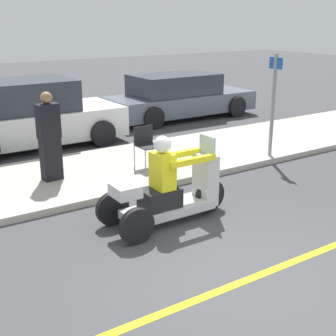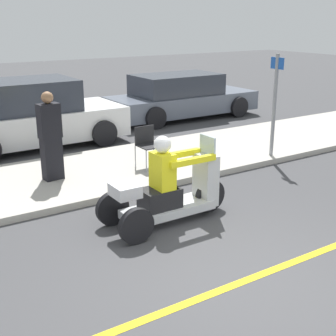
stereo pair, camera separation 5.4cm
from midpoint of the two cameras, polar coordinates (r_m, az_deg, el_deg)
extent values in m
plane|color=#424244|center=(5.91, 9.38, -13.33)|extent=(60.00, 60.00, 0.00)
cube|color=gold|center=(5.98, 10.32, -12.91)|extent=(24.00, 0.12, 0.01)
cube|color=#B2ADA3|center=(9.44, -9.73, -0.72)|extent=(28.00, 2.80, 0.12)
cylinder|color=black|center=(7.67, 4.92, -3.33)|extent=(0.53, 0.10, 0.53)
cylinder|color=black|center=(6.58, -4.07, -7.09)|extent=(0.53, 0.10, 0.53)
cylinder|color=black|center=(7.18, -7.00, -4.96)|extent=(0.53, 0.10, 0.53)
cube|color=silver|center=(7.25, -0.21, -5.03)|extent=(1.47, 0.52, 0.13)
cube|color=black|center=(7.09, -1.21, -3.67)|extent=(0.59, 0.41, 0.30)
cube|color=silver|center=(7.51, 4.38, -1.39)|extent=(0.24, 0.41, 0.83)
cube|color=silver|center=(7.36, 4.61, 2.80)|extent=(0.03, 0.37, 0.30)
cube|color=silver|center=(6.73, -5.46, -2.76)|extent=(0.36, 0.41, 0.18)
cube|color=yellow|center=(6.97, -0.89, -0.33)|extent=(0.26, 0.38, 0.55)
sphere|color=white|center=(6.86, -0.90, 2.88)|extent=(0.26, 0.26, 0.26)
cube|color=#38476B|center=(7.09, 0.54, -3.67)|extent=(0.14, 0.14, 0.30)
cube|color=#38476B|center=(7.28, -0.51, -3.09)|extent=(0.14, 0.14, 0.30)
cube|color=yellow|center=(6.99, 2.81, 0.89)|extent=(0.82, 0.09, 0.09)
cube|color=yellow|center=(7.31, 0.97, 1.66)|extent=(0.82, 0.09, 0.09)
cube|color=black|center=(8.98, -14.23, 1.09)|extent=(0.38, 0.27, 0.80)
cube|color=black|center=(8.81, -14.58, 5.56)|extent=(0.42, 0.28, 0.63)
sphere|color=#9E704C|center=(8.73, -14.80, 8.29)|extent=(0.22, 0.22, 0.22)
cylinder|color=#A5A8AD|center=(9.17, -2.93, 0.80)|extent=(0.02, 0.02, 0.44)
cylinder|color=#A5A8AD|center=(9.39, -0.63, 1.24)|extent=(0.02, 0.02, 0.44)
cylinder|color=#A5A8AD|center=(9.54, -4.29, 1.45)|extent=(0.02, 0.02, 0.44)
cylinder|color=#A5A8AD|center=(9.75, -2.04, 1.86)|extent=(0.02, 0.02, 0.44)
cube|color=#232326|center=(9.40, -2.49, 2.69)|extent=(0.44, 0.44, 0.02)
cube|color=#232326|center=(9.54, -3.19, 4.02)|extent=(0.44, 0.03, 0.38)
cube|color=silver|center=(11.93, -16.23, 5.11)|extent=(4.30, 1.87, 0.72)
cube|color=#2D333D|center=(11.74, -17.55, 8.40)|extent=(2.36, 1.68, 0.73)
cylinder|color=black|center=(11.61, -8.15, 4.22)|extent=(0.64, 0.22, 0.64)
cylinder|color=black|center=(13.29, -11.66, 5.77)|extent=(0.64, 0.22, 0.64)
cube|color=slate|center=(14.80, 1.44, 7.93)|extent=(4.76, 1.75, 0.58)
cube|color=#2D333D|center=(14.58, 0.68, 10.16)|extent=(2.62, 1.57, 0.62)
cylinder|color=black|center=(15.10, 8.22, 7.39)|extent=(0.64, 0.22, 0.64)
cylinder|color=black|center=(16.42, 4.17, 8.38)|extent=(0.64, 0.22, 0.64)
cylinder|color=black|center=(13.28, -1.92, 6.12)|extent=(0.64, 0.22, 0.64)
cylinder|color=black|center=(14.77, -5.50, 7.26)|extent=(0.64, 0.22, 0.64)
cylinder|color=gray|center=(10.36, 12.52, 7.41)|extent=(0.08, 0.08, 2.20)
cube|color=#1E51AD|center=(10.24, 12.87, 12.36)|extent=(0.02, 0.36, 0.24)
camera|label=1|loc=(0.03, -90.22, -0.07)|focal=50.00mm
camera|label=2|loc=(0.03, 89.78, 0.07)|focal=50.00mm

